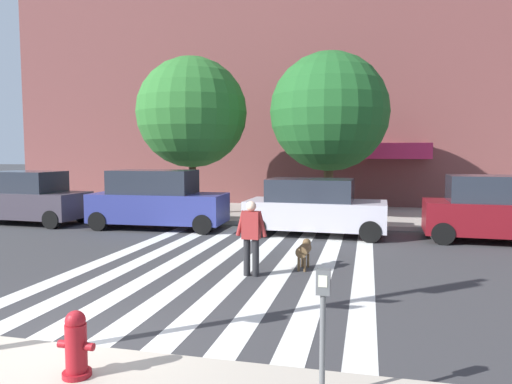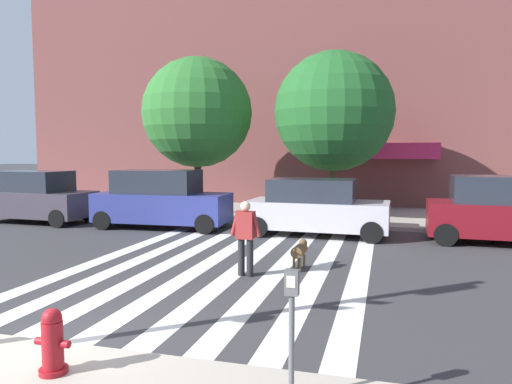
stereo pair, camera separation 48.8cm
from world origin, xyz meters
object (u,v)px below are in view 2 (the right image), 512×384
at_px(dog_on_leash, 300,250).
at_px(pedestrian_dog_walker, 246,234).
at_px(street_tree_nearest, 197,113).
at_px(parked_car_third_in_line, 316,208).
at_px(parked_car_behind_first, 161,200).
at_px(street_tree_middle, 334,112).
at_px(parked_car_near_curb, 37,197).
at_px(fire_hydrant, 53,342).
at_px(parking_meter_curbside, 292,316).
at_px(parked_car_fourth_in_line, 504,211).

bearing_deg(dog_on_leash, pedestrian_dog_walker, -139.02).
bearing_deg(street_tree_nearest, parked_car_third_in_line, -28.81).
bearing_deg(parked_car_behind_first, street_tree_middle, 28.61).
bearing_deg(parked_car_near_curb, street_tree_middle, 15.85).
bearing_deg(street_tree_nearest, pedestrian_dog_walker, -61.45).
xyz_separation_m(fire_hydrant, parked_car_near_curb, (-9.28, 10.71, 0.45)).
bearing_deg(street_tree_middle, parking_meter_curbside, -85.53).
xyz_separation_m(parking_meter_curbside, parked_car_near_curb, (-12.03, 10.55, -0.06)).
height_order(parked_car_near_curb, pedestrian_dog_walker, parked_car_near_curb).
bearing_deg(dog_on_leash, parked_car_near_curb, 157.59).
relative_size(parked_car_near_curb, pedestrian_dog_walker, 2.63).
xyz_separation_m(fire_hydrant, parked_car_behind_first, (-4.03, 10.70, 0.48)).
distance_m(parked_car_fourth_in_line, dog_on_leash, 6.95).
xyz_separation_m(fire_hydrant, dog_on_leash, (1.77, 6.15, -0.08)).
xyz_separation_m(parked_car_near_curb, dog_on_leash, (11.05, -4.56, -0.52)).
distance_m(parked_car_fourth_in_line, street_tree_nearest, 11.68).
height_order(fire_hydrant, parked_car_near_curb, parked_car_near_curb).
bearing_deg(parked_car_behind_first, street_tree_nearest, 85.88).
relative_size(parked_car_near_curb, dog_on_leash, 4.26).
bearing_deg(parked_car_near_curb, street_tree_nearest, 28.13).
relative_size(fire_hydrant, parked_car_fourth_in_line, 0.17).
relative_size(fire_hydrant, parked_car_third_in_line, 0.17).
height_order(parked_car_behind_first, dog_on_leash, parked_car_behind_first).
relative_size(pedestrian_dog_walker, dog_on_leash, 1.62).
height_order(fire_hydrant, parked_car_behind_first, parked_car_behind_first).
xyz_separation_m(parked_car_behind_first, parked_car_third_in_line, (5.52, 0.00, -0.10)).
height_order(parked_car_near_curb, parked_car_third_in_line, parked_car_near_curb).
distance_m(parked_car_near_curb, dog_on_leash, 11.97).
bearing_deg(fire_hydrant, parked_car_third_in_line, 82.06).
bearing_deg(parking_meter_curbside, parked_car_behind_first, 122.76).
distance_m(parked_car_third_in_line, dog_on_leash, 4.59).
bearing_deg(parking_meter_curbside, street_tree_middle, 94.47).
bearing_deg(street_tree_nearest, parked_car_behind_first, -94.12).
relative_size(parked_car_near_curb, parked_car_fourth_in_line, 0.99).
xyz_separation_m(parked_car_near_curb, parked_car_third_in_line, (10.77, -0.00, -0.06)).
relative_size(parked_car_fourth_in_line, pedestrian_dog_walker, 2.67).
height_order(parking_meter_curbside, parked_car_fourth_in_line, parked_car_fourth_in_line).
bearing_deg(fire_hydrant, street_tree_middle, 83.03).
bearing_deg(fire_hydrant, parked_car_near_curb, 130.90).
xyz_separation_m(street_tree_middle, pedestrian_dog_walker, (-0.95, -8.57, -3.29)).
bearing_deg(fire_hydrant, street_tree_nearest, 105.64).
xyz_separation_m(parking_meter_curbside, street_tree_middle, (-1.07, 13.66, 3.19)).
relative_size(parked_car_near_curb, parked_car_behind_first, 0.91).
distance_m(parking_meter_curbside, parked_car_behind_first, 12.54).
height_order(fire_hydrant, street_tree_middle, street_tree_middle).
bearing_deg(parked_car_near_curb, dog_on_leash, -22.41).
relative_size(parked_car_third_in_line, dog_on_leash, 4.46).
relative_size(parked_car_third_in_line, parked_car_fourth_in_line, 1.03).
distance_m(parked_car_fourth_in_line, street_tree_middle, 6.96).
relative_size(parked_car_behind_first, parked_car_fourth_in_line, 1.09).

